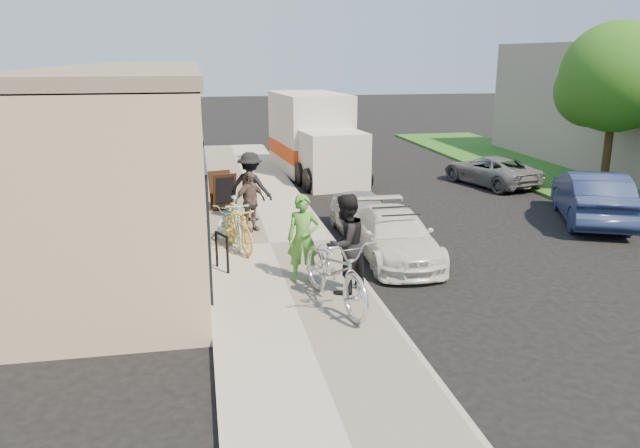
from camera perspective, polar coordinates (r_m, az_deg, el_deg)
ground at (r=12.65m, az=6.10°, el=-5.78°), size 120.00×120.00×0.00m
sidewalk at (r=15.02m, az=-4.58°, el=-2.01°), size 3.00×34.00×0.15m
curb at (r=15.26m, az=1.21°, el=-1.72°), size 0.12×34.00×0.13m
storefront at (r=19.48m, az=-16.04°, el=7.60°), size 3.60×20.00×4.22m
bike_rack at (r=13.13m, az=-8.97°, el=-2.17°), size 0.26×0.53×0.80m
sandwich_board at (r=18.25m, az=-8.88°, el=3.02°), size 0.82×0.82×1.10m
sedan_white at (r=14.21m, az=6.82°, el=-1.06°), size 1.70×3.89×1.15m
sedan_silver at (r=15.96m, az=3.94°, el=0.86°), size 1.42×3.34×1.12m
moving_truck at (r=24.08m, az=-0.56°, el=7.73°), size 2.91×6.45×3.08m
far_car_blue at (r=18.83m, az=23.59°, el=2.32°), size 3.12×4.62×1.44m
far_car_gray at (r=23.07m, az=15.33°, el=4.75°), size 2.70×4.13×1.06m
median_tree at (r=23.07m, az=25.31°, el=11.69°), size 3.60×3.60×5.51m
tandem_bike at (r=11.12m, az=1.44°, el=-4.18°), size 1.41×2.69×1.34m
woman_rider at (r=12.26m, az=-1.55°, el=-1.32°), size 0.71×0.53×1.75m
man_standing at (r=11.65m, az=2.32°, el=-1.82°), size 1.17×1.12×1.90m
cruiser_bike_a at (r=14.77m, az=-7.68°, el=0.17°), size 0.61×1.89×1.12m
cruiser_bike_b at (r=15.80m, az=-8.26°, el=0.57°), size 1.10×1.64×0.82m
cruiser_bike_c at (r=14.39m, az=-7.48°, el=-0.37°), size 0.98×1.83×1.06m
bystander_a at (r=16.88m, az=-6.38°, el=3.41°), size 1.39×1.20×1.87m
bystander_b at (r=15.90m, az=-6.42°, el=2.07°), size 0.97×0.77×1.54m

